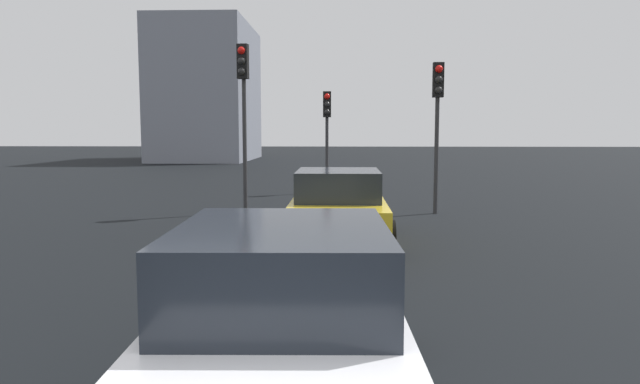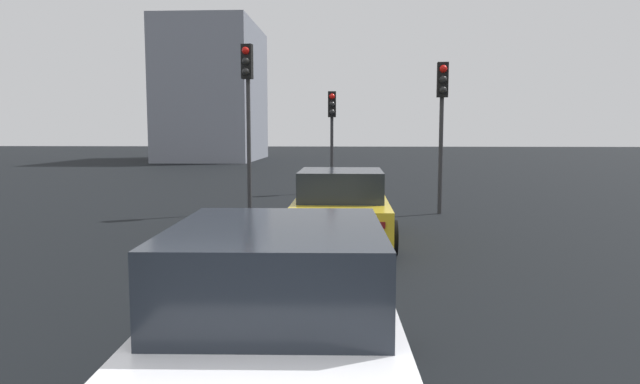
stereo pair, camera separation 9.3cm
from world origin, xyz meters
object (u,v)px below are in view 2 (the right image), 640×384
object	(u,v)px
traffic_light_near_left	(247,93)
traffic_light_far_left	(442,106)
car_yellow_lead	(341,207)
car_white_second	(280,322)
traffic_light_near_right	(332,120)

from	to	relation	value
traffic_light_near_left	traffic_light_far_left	distance (m)	5.13
car_yellow_lead	car_white_second	size ratio (longest dim) A/B	0.98
car_white_second	traffic_light_near_left	distance (m)	11.48
car_white_second	traffic_light_near_right	xyz separation A→B (m)	(16.18, 0.09, 1.86)
car_white_second	traffic_light_near_left	bearing A→B (deg)	9.34
car_yellow_lead	traffic_light_near_left	world-z (taller)	traffic_light_near_left
car_white_second	traffic_light_near_left	xyz separation A→B (m)	(11.00, 2.17, 2.47)
car_yellow_lead	traffic_light_far_left	bearing A→B (deg)	-32.94
traffic_light_near_left	traffic_light_far_left	xyz separation A→B (m)	(0.06, -5.12, -0.33)
traffic_light_far_left	traffic_light_near_right	bearing A→B (deg)	-147.71
traffic_light_near_right	car_white_second	bearing A→B (deg)	-2.43
car_white_second	traffic_light_far_left	bearing A→B (deg)	-16.76
car_yellow_lead	car_white_second	xyz separation A→B (m)	(-7.06, 0.37, 0.03)
car_white_second	traffic_light_near_right	size ratio (longest dim) A/B	1.21
car_white_second	traffic_light_near_left	world-z (taller)	traffic_light_near_left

